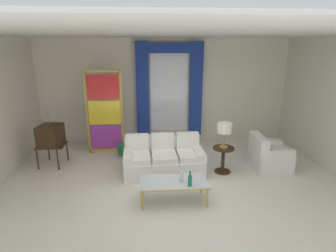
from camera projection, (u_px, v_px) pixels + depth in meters
ground_plane at (174, 188)px, 5.66m from camera, size 16.00×16.00×0.00m
wall_rear at (164, 91)px, 8.17m from camera, size 8.00×0.12×3.00m
ceiling_slab at (171, 33)px, 5.58m from camera, size 8.00×7.60×0.04m
curtained_window at (169, 83)px, 7.95m from camera, size 2.00×0.17×2.70m
couch_white_long at (163, 159)px, 6.32m from camera, size 1.79×0.98×0.86m
coffee_table at (174, 183)px, 5.08m from camera, size 1.23×0.59×0.41m
bottle_blue_decanter at (190, 180)px, 4.87m from camera, size 0.07×0.07×0.28m
bottle_crystal_tall at (182, 175)px, 5.03m from camera, size 0.07×0.07×0.28m
vintage_tv at (51, 136)px, 6.55m from camera, size 0.62×0.65×1.35m
armchair_white at (268, 156)px, 6.52m from camera, size 0.84×0.84×0.80m
stained_glass_divider at (105, 114)px, 7.26m from camera, size 0.95×0.05×2.20m
peacock_figurine at (126, 150)px, 7.08m from camera, size 0.44×0.60×0.50m
round_side_table at (223, 158)px, 6.27m from camera, size 0.48×0.48×0.59m
table_lamp_brass at (225, 129)px, 6.08m from camera, size 0.32×0.32×0.57m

